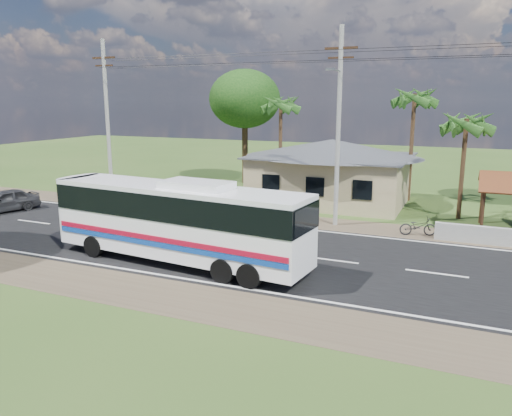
{
  "coord_description": "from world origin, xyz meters",
  "views": [
    {
      "loc": [
        9.91,
        -21.02,
        7.09
      ],
      "look_at": [
        0.39,
        1.0,
        1.86
      ],
      "focal_mm": 35.0,
      "sensor_mm": 36.0,
      "label": 1
    }
  ],
  "objects": [
    {
      "name": "ground",
      "position": [
        0.0,
        0.0,
        0.0
      ],
      "size": [
        120.0,
        120.0,
        0.0
      ],
      "primitive_type": "plane",
      "color": "#2F4E1B",
      "rests_on": "ground"
    },
    {
      "name": "road",
      "position": [
        0.0,
        0.0,
        0.01
      ],
      "size": [
        120.0,
        16.0,
        0.03
      ],
      "color": "black",
      "rests_on": "ground"
    },
    {
      "name": "house",
      "position": [
        1.0,
        13.0,
        2.64
      ],
      "size": [
        12.4,
        10.0,
        5.0
      ],
      "color": "tan",
      "rests_on": "ground"
    },
    {
      "name": "concrete_barrier",
      "position": [
        12.0,
        5.6,
        0.45
      ],
      "size": [
        7.0,
        0.3,
        0.9
      ],
      "primitive_type": "cube",
      "color": "#9E9E99",
      "rests_on": "ground"
    },
    {
      "name": "utility_poles",
      "position": [
        2.67,
        6.49,
        5.77
      ],
      "size": [
        32.8,
        2.22,
        11.0
      ],
      "color": "#9E9E99",
      "rests_on": "ground"
    },
    {
      "name": "palm_near",
      "position": [
        9.5,
        11.0,
        5.71
      ],
      "size": [
        2.8,
        2.8,
        6.7
      ],
      "color": "#47301E",
      "rests_on": "ground"
    },
    {
      "name": "palm_mid",
      "position": [
        6.0,
        15.5,
        7.16
      ],
      "size": [
        2.8,
        2.8,
        8.2
      ],
      "color": "#47301E",
      "rests_on": "ground"
    },
    {
      "name": "palm_far",
      "position": [
        -4.0,
        16.0,
        6.68
      ],
      "size": [
        2.8,
        2.8,
        7.7
      ],
      "color": "#47301E",
      "rests_on": "ground"
    },
    {
      "name": "tree_behind_house",
      "position": [
        -8.0,
        18.0,
        7.12
      ],
      "size": [
        6.0,
        6.0,
        9.61
      ],
      "color": "#47301E",
      "rests_on": "ground"
    },
    {
      "name": "coach_bus",
      "position": [
        -1.55,
        -3.02,
        2.14
      ],
      "size": [
        12.26,
        3.66,
        3.75
      ],
      "rotation": [
        0.0,
        0.0,
        -0.09
      ],
      "color": "white",
      "rests_on": "ground"
    },
    {
      "name": "motorcycle",
      "position": [
        7.62,
        5.97,
        0.5
      ],
      "size": [
        2.01,
        1.22,
        1.0
      ],
      "primitive_type": "imported",
      "rotation": [
        0.0,
        0.0,
        1.88
      ],
      "color": "black",
      "rests_on": "ground"
    },
    {
      "name": "small_car",
      "position": [
        -17.44,
        1.38,
        0.72
      ],
      "size": [
        2.99,
        4.58,
        1.45
      ],
      "primitive_type": "imported",
      "rotation": [
        0.0,
        0.0,
        -0.33
      ],
      "color": "#28282A",
      "rests_on": "ground"
    }
  ]
}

